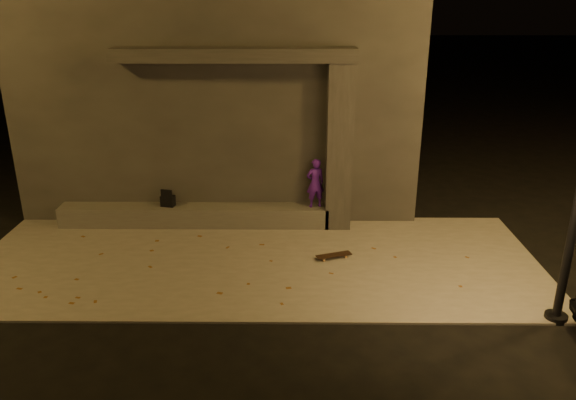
{
  "coord_description": "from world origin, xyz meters",
  "views": [
    {
      "loc": [
        0.7,
        -7.9,
        5.03
      ],
      "look_at": [
        0.62,
        2.0,
        1.3
      ],
      "focal_mm": 35.0,
      "sensor_mm": 36.0,
      "label": 1
    }
  ],
  "objects_px": {
    "skateboarder": "(315,183)",
    "skateboard": "(334,255)",
    "backpack": "(168,200)",
    "column": "(339,148)"
  },
  "relations": [
    {
      "from": "skateboarder",
      "to": "skateboard",
      "type": "xyz_separation_m",
      "value": [
        0.32,
        -1.67,
        -0.94
      ]
    },
    {
      "from": "skateboard",
      "to": "backpack",
      "type": "bearing_deg",
      "value": 135.54
    },
    {
      "from": "column",
      "to": "skateboarder",
      "type": "height_order",
      "value": "column"
    },
    {
      "from": "skateboarder",
      "to": "skateboard",
      "type": "bearing_deg",
      "value": 85.01
    },
    {
      "from": "skateboarder",
      "to": "backpack",
      "type": "bearing_deg",
      "value": -15.88
    },
    {
      "from": "skateboarder",
      "to": "skateboard",
      "type": "distance_m",
      "value": 1.94
    },
    {
      "from": "column",
      "to": "skateboarder",
      "type": "xyz_separation_m",
      "value": [
        -0.5,
        0.0,
        -0.8
      ]
    },
    {
      "from": "backpack",
      "to": "skateboard",
      "type": "relative_size",
      "value": 0.56
    },
    {
      "from": "skateboarder",
      "to": "backpack",
      "type": "xyz_separation_m",
      "value": [
        -3.27,
        0.0,
        -0.41
      ]
    },
    {
      "from": "column",
      "to": "backpack",
      "type": "distance_m",
      "value": 3.96
    }
  ]
}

